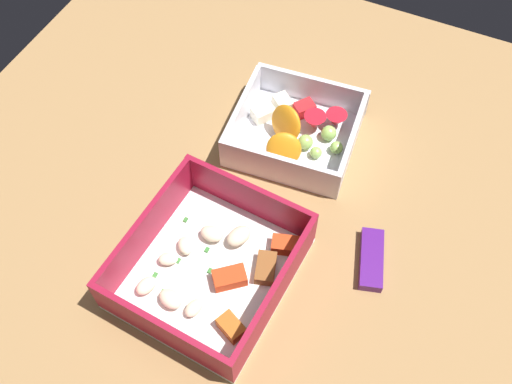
% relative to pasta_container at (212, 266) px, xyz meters
% --- Properties ---
extents(table_surface, '(0.80, 0.80, 0.02)m').
position_rel_pasta_container_xyz_m(table_surface, '(-0.09, 0.00, -0.03)').
color(table_surface, '#9E7547').
rests_on(table_surface, ground).
extents(pasta_container, '(0.19, 0.17, 0.06)m').
position_rel_pasta_container_xyz_m(pasta_container, '(0.00, 0.00, 0.00)').
color(pasta_container, white).
rests_on(pasta_container, table_surface).
extents(fruit_bowl, '(0.15, 0.16, 0.05)m').
position_rel_pasta_container_xyz_m(fruit_bowl, '(-0.20, 0.01, -0.00)').
color(fruit_bowl, white).
rests_on(fruit_bowl, table_surface).
extents(candy_bar, '(0.07, 0.04, 0.01)m').
position_rel_pasta_container_xyz_m(candy_bar, '(-0.08, 0.15, -0.01)').
color(candy_bar, '#51197A').
rests_on(candy_bar, table_surface).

